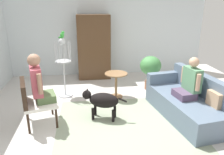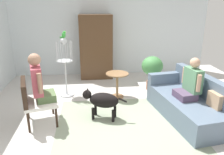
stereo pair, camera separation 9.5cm
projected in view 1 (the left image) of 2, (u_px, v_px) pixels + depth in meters
The scene contains 13 objects.
ground_plane at pixel (119, 125), 4.37m from camera, with size 7.91×7.91×0.00m, color beige.
back_wall at pixel (104, 32), 7.09m from camera, with size 6.43×0.12×2.71m, color silver.
area_rug at pixel (126, 126), 4.33m from camera, with size 2.63×2.46×0.01m, color gray.
couch at pixel (188, 102), 4.64m from camera, with size 1.20×2.10×0.87m.
armchair at pixel (33, 99), 4.21m from camera, with size 0.76×0.82×0.91m.
person_on_couch at pixel (190, 82), 4.46m from camera, with size 0.47×0.57×0.82m.
person_on_armchair at pixel (39, 82), 4.16m from camera, with size 0.50×0.55×0.93m.
round_end_table at pixel (116, 81), 5.49m from camera, with size 0.55×0.55×0.63m.
dog at pixel (102, 100), 4.48m from camera, with size 0.88×0.47×0.62m.
bird_cage_stand at pixel (64, 68), 5.47m from camera, with size 0.38×0.38×1.46m.
parrot at pixel (62, 35), 5.22m from camera, with size 0.17×0.10×0.16m.
potted_plant at pixel (150, 67), 5.96m from camera, with size 0.56×0.56×0.91m.
armoire_cabinet at pixel (94, 47), 6.79m from camera, with size 0.97×0.56×1.92m, color #4C331E.
Camera 1 is at (-0.60, -3.80, 2.29)m, focal length 36.01 mm.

